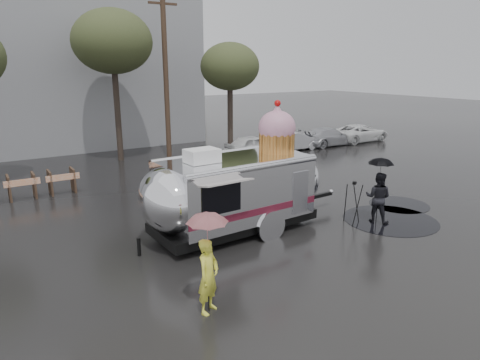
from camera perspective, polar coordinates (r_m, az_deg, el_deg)
ground at (r=12.13m, az=6.65°, el=-10.20°), size 120.00×120.00×0.00m
puddles at (r=15.63m, az=7.72°, el=-4.34°), size 9.77×7.81×0.01m
grey_building at (r=32.60m, az=-28.39°, el=15.67°), size 22.00×12.00×13.00m
utility_pole at (r=24.38m, az=-9.86°, el=13.56°), size 1.60×0.28×9.00m
tree_mid at (r=24.50m, az=-16.65°, el=17.21°), size 4.20×4.20×8.03m
tree_right at (r=25.09m, az=-1.35°, el=14.80°), size 3.36×3.36×6.42m
barricade_row at (r=19.03m, az=-27.08°, el=-0.73°), size 4.30×0.80×1.00m
parked_cars at (r=28.13m, az=9.95°, el=5.73°), size 13.20×1.90×1.50m
airstream_trailer at (r=13.43m, az=-0.36°, el=-0.91°), size 7.75×3.12×4.17m
person_left at (r=9.30m, az=-4.24°, el=-12.67°), size 0.72×0.65×1.67m
umbrella_pink at (r=8.85m, az=-4.38°, el=-6.46°), size 1.07×1.07×2.28m
person_right at (r=15.08m, az=17.92°, el=-2.24°), size 0.80×0.95×1.73m
umbrella_black at (r=14.82m, az=18.24°, el=1.59°), size 1.03×1.03×2.25m
tripod at (r=14.74m, az=14.88°, el=-2.43°), size 0.60×0.57×1.46m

